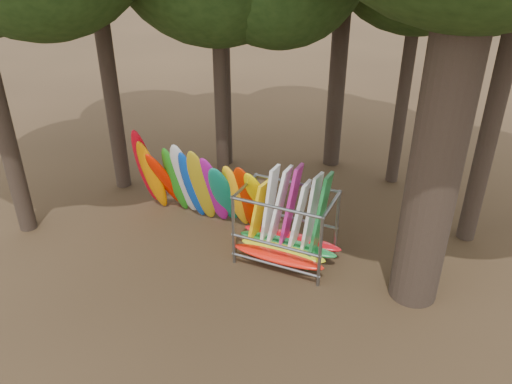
% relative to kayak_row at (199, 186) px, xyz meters
% --- Properties ---
extents(ground, '(120.00, 120.00, 0.00)m').
position_rel_kayak_row_xyz_m(ground, '(1.91, -1.25, -1.32)').
color(ground, '#47331E').
rests_on(ground, ground).
extents(lake, '(160.00, 160.00, 0.00)m').
position_rel_kayak_row_xyz_m(lake, '(1.91, 58.75, -1.32)').
color(lake, gray).
rests_on(lake, ground).
extents(kayak_row, '(4.88, 2.02, 3.12)m').
position_rel_kayak_row_xyz_m(kayak_row, '(0.00, 0.00, 0.00)').
color(kayak_row, red).
rests_on(kayak_row, ground).
extents(storage_rack, '(3.04, 1.58, 2.88)m').
position_rel_kayak_row_xyz_m(storage_rack, '(3.22, -0.76, -0.30)').
color(storage_rack, slate).
rests_on(storage_rack, ground).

